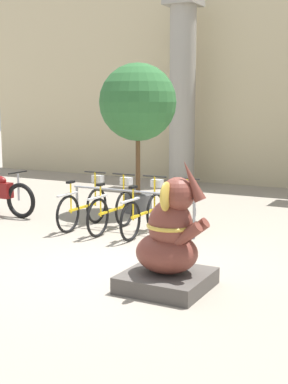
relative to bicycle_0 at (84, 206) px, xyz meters
name	(u,v)px	position (x,y,z in m)	size (l,w,h in m)	color
ground_plane	(116,265)	(1.79, -1.81, -0.41)	(60.00, 60.00, 0.00)	gray
building_facade	(275,80)	(1.79, 6.79, 2.59)	(20.00, 0.20, 6.00)	#C6B78E
column_left	(182,94)	(-0.55, 5.79, 2.21)	(0.92, 0.92, 5.16)	gray
bike_rack	(132,201)	(0.97, 0.14, 0.16)	(2.55, 0.05, 0.77)	gray
bicycle_0	(84,206)	(0.00, 0.00, 0.00)	(0.48, 1.65, 1.03)	black
bicycle_1	(113,209)	(0.65, -0.01, 0.00)	(0.48, 1.65, 1.03)	black
bicycle_2	(144,212)	(1.30, 0.00, 0.00)	(0.48, 1.65, 1.03)	black
bicycle_3	(178,216)	(1.95, 0.00, 0.00)	(0.48, 1.65, 1.03)	black
elephant_statue	(169,246)	(2.91, -2.37, 0.15)	(1.04, 1.04, 1.67)	#4C4742
potted_tree	(138,106)	(0.20, 1.77, 1.88)	(1.64, 1.64, 3.18)	#4C4C4C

